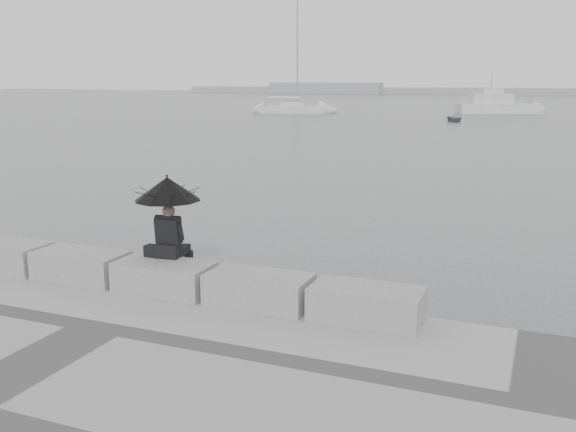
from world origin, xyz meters
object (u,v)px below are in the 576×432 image
at_px(seated_person, 167,199).
at_px(motor_cruiser, 498,106).
at_px(dinghy, 454,118).
at_px(sailboat_left, 293,108).

distance_m(seated_person, motor_cruiser, 68.02).
bearing_deg(dinghy, sailboat_left, 140.26).
relative_size(motor_cruiser, dinghy, 3.05).
height_order(seated_person, dinghy, seated_person).
height_order(sailboat_left, motor_cruiser, sailboat_left).
relative_size(sailboat_left, dinghy, 4.15).
bearing_deg(motor_cruiser, sailboat_left, 175.63).
distance_m(sailboat_left, motor_cruiser, 23.19).
xyz_separation_m(motor_cruiser, dinghy, (-2.66, -15.53, -0.63)).
xyz_separation_m(seated_person, motor_cruiser, (-0.09, 68.01, -1.10)).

